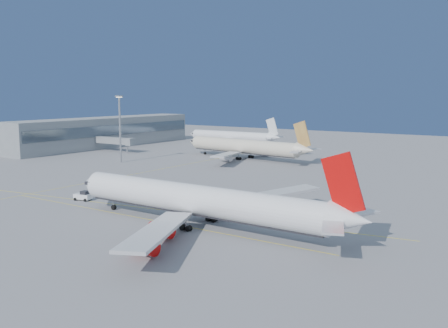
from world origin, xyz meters
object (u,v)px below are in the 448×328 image
at_px(airliner_third, 233,136).
at_px(airliner_virgin, 201,201).
at_px(airliner_etihad, 246,147).
at_px(pushback_tug, 83,196).
at_px(light_mast, 120,123).

bearing_deg(airliner_third, airliner_virgin, -59.70).
height_order(airliner_etihad, pushback_tug, airliner_etihad).
height_order(airliner_third, light_mast, light_mast).
bearing_deg(airliner_third, airliner_etihad, -51.87).
bearing_deg(pushback_tug, airliner_etihad, 83.00).
distance_m(airliner_etihad, airliner_third, 56.97).
bearing_deg(airliner_etihad, airliner_virgin, -56.41).
distance_m(pushback_tug, light_mast, 72.94).
height_order(airliner_etihad, light_mast, light_mast).
distance_m(airliner_etihad, pushback_tug, 93.50).
xyz_separation_m(airliner_third, pushback_tug, (43.75, -137.53, -3.48)).
relative_size(airliner_third, light_mast, 2.15).
bearing_deg(airliner_virgin, airliner_third, 121.53).
relative_size(airliner_virgin, light_mast, 2.72).
relative_size(airliner_etihad, pushback_tug, 13.71).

